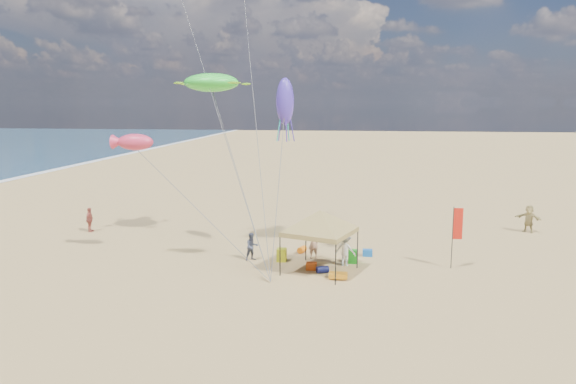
{
  "coord_description": "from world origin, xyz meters",
  "views": [
    {
      "loc": [
        3.61,
        -23.48,
        8.5
      ],
      "look_at": [
        0.0,
        3.0,
        4.0
      ],
      "focal_mm": 33.18,
      "sensor_mm": 36.0,
      "label": 1
    }
  ],
  "objects_px": {
    "beach_cart": "(338,275)",
    "chair_yellow": "(282,255)",
    "chair_green": "(353,256)",
    "person_far_a": "(90,220)",
    "cooler_red": "(311,266)",
    "person_near_c": "(345,250)",
    "person_near_a": "(313,243)",
    "person_near_b": "(252,247)",
    "canopy_tent": "(320,213)",
    "feather_flag": "(456,228)",
    "cooler_blue": "(367,253)",
    "person_far_c": "(529,219)"
  },
  "relations": [
    {
      "from": "beach_cart",
      "to": "person_near_a",
      "type": "relative_size",
      "value": 0.54
    },
    {
      "from": "canopy_tent",
      "to": "chair_green",
      "type": "height_order",
      "value": "canopy_tent"
    },
    {
      "from": "person_near_a",
      "to": "person_near_b",
      "type": "bearing_deg",
      "value": -14.72
    },
    {
      "from": "person_near_c",
      "to": "person_far_a",
      "type": "height_order",
      "value": "person_near_c"
    },
    {
      "from": "beach_cart",
      "to": "chair_yellow",
      "type": "bearing_deg",
      "value": 140.58
    },
    {
      "from": "cooler_red",
      "to": "person_near_a",
      "type": "height_order",
      "value": "person_near_a"
    },
    {
      "from": "canopy_tent",
      "to": "person_near_a",
      "type": "relative_size",
      "value": 3.37
    },
    {
      "from": "canopy_tent",
      "to": "feather_flag",
      "type": "xyz_separation_m",
      "value": [
        6.9,
        1.5,
        -0.91
      ]
    },
    {
      "from": "cooler_blue",
      "to": "person_near_b",
      "type": "height_order",
      "value": "person_near_b"
    },
    {
      "from": "person_far_a",
      "to": "person_far_c",
      "type": "relative_size",
      "value": 0.89
    },
    {
      "from": "person_near_c",
      "to": "person_near_a",
      "type": "bearing_deg",
      "value": -22.88
    },
    {
      "from": "cooler_blue",
      "to": "chair_green",
      "type": "height_order",
      "value": "chair_green"
    },
    {
      "from": "person_near_a",
      "to": "person_far_a",
      "type": "distance_m",
      "value": 15.81
    },
    {
      "from": "chair_yellow",
      "to": "person_far_a",
      "type": "relative_size",
      "value": 0.43
    },
    {
      "from": "chair_green",
      "to": "person_far_a",
      "type": "height_order",
      "value": "person_far_a"
    },
    {
      "from": "person_near_b",
      "to": "cooler_red",
      "type": "bearing_deg",
      "value": -55.54
    },
    {
      "from": "canopy_tent",
      "to": "person_near_c",
      "type": "bearing_deg",
      "value": 43.82
    },
    {
      "from": "cooler_blue",
      "to": "person_far_a",
      "type": "xyz_separation_m",
      "value": [
        -18.27,
        3.26,
        0.63
      ]
    },
    {
      "from": "chair_yellow",
      "to": "person_near_b",
      "type": "distance_m",
      "value": 1.68
    },
    {
      "from": "canopy_tent",
      "to": "person_near_c",
      "type": "distance_m",
      "value": 2.82
    },
    {
      "from": "chair_green",
      "to": "person_near_c",
      "type": "height_order",
      "value": "person_near_c"
    },
    {
      "from": "chair_green",
      "to": "beach_cart",
      "type": "distance_m",
      "value": 2.91
    },
    {
      "from": "canopy_tent",
      "to": "chair_yellow",
      "type": "relative_size",
      "value": 8.06
    },
    {
      "from": "beach_cart",
      "to": "chair_green",
      "type": "bearing_deg",
      "value": 76.64
    },
    {
      "from": "person_near_a",
      "to": "person_near_b",
      "type": "distance_m",
      "value": 3.38
    },
    {
      "from": "cooler_red",
      "to": "person_near_b",
      "type": "xyz_separation_m",
      "value": [
        -3.37,
        1.23,
        0.57
      ]
    },
    {
      "from": "cooler_red",
      "to": "person_near_c",
      "type": "bearing_deg",
      "value": 28.91
    },
    {
      "from": "person_far_a",
      "to": "beach_cart",
      "type": "bearing_deg",
      "value": -119.92
    },
    {
      "from": "beach_cart",
      "to": "person_near_c",
      "type": "bearing_deg",
      "value": 83.45
    },
    {
      "from": "person_far_a",
      "to": "canopy_tent",
      "type": "bearing_deg",
      "value": -118.02
    },
    {
      "from": "person_far_c",
      "to": "chair_green",
      "type": "bearing_deg",
      "value": -108.8
    },
    {
      "from": "canopy_tent",
      "to": "person_near_b",
      "type": "xyz_separation_m",
      "value": [
        -3.8,
        1.5,
        -2.31
      ]
    },
    {
      "from": "cooler_blue",
      "to": "person_far_c",
      "type": "distance_m",
      "value": 12.78
    },
    {
      "from": "chair_yellow",
      "to": "person_near_c",
      "type": "distance_m",
      "value": 3.48
    },
    {
      "from": "chair_yellow",
      "to": "person_near_c",
      "type": "relative_size",
      "value": 0.41
    },
    {
      "from": "feather_flag",
      "to": "chair_green",
      "type": "height_order",
      "value": "feather_flag"
    },
    {
      "from": "person_near_a",
      "to": "person_near_b",
      "type": "relative_size",
      "value": 1.1
    },
    {
      "from": "canopy_tent",
      "to": "person_far_a",
      "type": "relative_size",
      "value": 3.45
    },
    {
      "from": "feather_flag",
      "to": "person_near_c",
      "type": "bearing_deg",
      "value": -177.01
    },
    {
      "from": "chair_green",
      "to": "person_near_b",
      "type": "height_order",
      "value": "person_near_b"
    },
    {
      "from": "beach_cart",
      "to": "person_near_b",
      "type": "bearing_deg",
      "value": 151.86
    },
    {
      "from": "cooler_red",
      "to": "person_far_a",
      "type": "xyz_separation_m",
      "value": [
        -15.38,
        6.14,
        0.63
      ]
    },
    {
      "from": "feather_flag",
      "to": "chair_yellow",
      "type": "height_order",
      "value": "feather_flag"
    },
    {
      "from": "person_near_b",
      "to": "person_near_c",
      "type": "bearing_deg",
      "value": -38.83
    },
    {
      "from": "person_near_a",
      "to": "person_near_b",
      "type": "height_order",
      "value": "person_near_a"
    },
    {
      "from": "canopy_tent",
      "to": "chair_yellow",
      "type": "bearing_deg",
      "value": 144.66
    },
    {
      "from": "cooler_blue",
      "to": "person_near_b",
      "type": "xyz_separation_m",
      "value": [
        -6.26,
        -1.65,
        0.57
      ]
    },
    {
      "from": "feather_flag",
      "to": "canopy_tent",
      "type": "bearing_deg",
      "value": -167.76
    },
    {
      "from": "cooler_red",
      "to": "chair_yellow",
      "type": "height_order",
      "value": "chair_yellow"
    },
    {
      "from": "beach_cart",
      "to": "feather_flag",
      "type": "bearing_deg",
      "value": 23.42
    }
  ]
}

